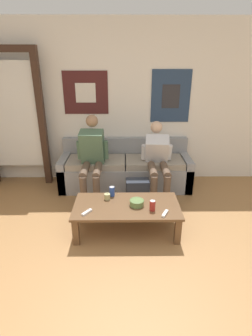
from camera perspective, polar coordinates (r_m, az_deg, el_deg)
ground_plane at (r=2.38m, az=-0.81°, el=-32.73°), size 18.00×18.00×0.00m
wall_back at (r=4.37m, az=-0.77°, el=13.62°), size 10.00×0.07×2.55m
door_frame at (r=4.52m, az=-23.57°, el=11.08°), size 1.00×0.10×2.15m
couch at (r=4.31m, az=-0.14°, el=-0.44°), size 2.08×0.70×0.75m
coffee_table at (r=3.17m, az=0.13°, el=-8.85°), size 1.26×0.63×0.35m
person_seated_adult at (r=3.85m, az=-7.44°, el=2.57°), size 0.47×0.88×1.21m
person_seated_teen at (r=3.90m, az=6.91°, el=2.08°), size 0.47×0.99×1.09m
backpack at (r=3.75m, az=2.51°, el=-5.57°), size 0.33×0.23×0.40m
ceramic_bowl at (r=3.12m, az=2.36°, el=-7.49°), size 0.17×0.17×0.07m
pillar_candle at (r=3.26m, az=-4.11°, el=-6.21°), size 0.08×0.08×0.08m
drink_can_blue at (r=3.32m, az=-3.06°, el=-5.08°), size 0.07×0.07×0.12m
drink_can_red at (r=3.03m, az=5.78°, el=-8.14°), size 0.07×0.07×0.12m
game_controller_near_left at (r=3.00m, az=8.50°, el=-9.76°), size 0.10×0.14×0.03m
game_controller_near_right at (r=3.02m, az=-8.51°, el=-9.51°), size 0.11×0.14×0.03m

